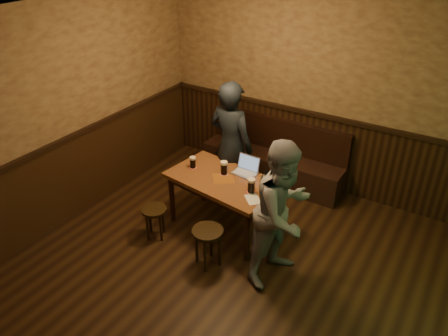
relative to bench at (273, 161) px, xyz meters
name	(u,v)px	position (x,y,z in m)	size (l,w,h in m)	color
room	(216,206)	(0.60, -2.53, 0.89)	(5.04, 6.04, 2.84)	black
bench	(273,161)	(0.00, 0.00, 0.00)	(2.20, 0.50, 0.95)	black
pub_table	(223,185)	(0.00, -1.43, 0.34)	(1.48, 0.97, 0.75)	brown
stool_left	(154,214)	(-0.63, -2.05, 0.03)	(0.39, 0.39, 0.42)	black
stool_right	(208,237)	(0.22, -2.12, 0.08)	(0.46, 0.46, 0.49)	black
pint_left	(193,162)	(-0.48, -1.41, 0.51)	(0.10, 0.10, 0.16)	#A81415
pint_mid	(224,168)	(-0.05, -1.34, 0.52)	(0.12, 0.12, 0.18)	#A81415
pint_right	(251,186)	(0.44, -1.52, 0.52)	(0.12, 0.12, 0.18)	#A81415
laptop	(246,169)	(0.17, -1.15, 0.49)	(0.31, 0.25, 0.22)	silver
menu	(253,199)	(0.53, -1.64, 0.44)	(0.22, 0.15, 0.00)	silver
person_suit	(231,146)	(-0.22, -0.90, 0.59)	(0.66, 0.43, 1.81)	black
person_grey	(283,213)	(0.99, -1.82, 0.53)	(0.81, 0.63, 1.68)	gray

